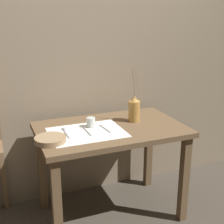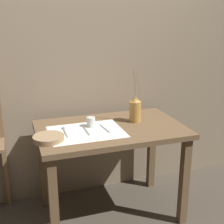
% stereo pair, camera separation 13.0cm
% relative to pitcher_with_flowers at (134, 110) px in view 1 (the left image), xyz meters
% --- Properties ---
extents(ground_plane, '(12.00, 12.00, 0.00)m').
position_rel_pitcher_with_flowers_xyz_m(ground_plane, '(-0.23, -0.06, -0.86)').
color(ground_plane, '#473F35').
extents(stone_wall_back, '(7.00, 0.06, 2.40)m').
position_rel_pitcher_with_flowers_xyz_m(stone_wall_back, '(-0.23, 0.40, 0.34)').
color(stone_wall_back, gray).
rests_on(stone_wall_back, ground_plane).
extents(wooden_table, '(1.12, 0.70, 0.76)m').
position_rel_pitcher_with_flowers_xyz_m(wooden_table, '(-0.23, -0.06, -0.21)').
color(wooden_table, brown).
rests_on(wooden_table, ground_plane).
extents(linen_cloth, '(0.54, 0.40, 0.00)m').
position_rel_pitcher_with_flowers_xyz_m(linen_cloth, '(-0.43, -0.10, -0.10)').
color(linen_cloth, white).
rests_on(linen_cloth, wooden_table).
extents(pitcher_with_flowers, '(0.09, 0.09, 0.43)m').
position_rel_pitcher_with_flowers_xyz_m(pitcher_with_flowers, '(0.00, 0.00, 0.00)').
color(pitcher_with_flowers, '#B7843D').
rests_on(pitcher_with_flowers, wooden_table).
extents(wooden_bowl, '(0.21, 0.21, 0.04)m').
position_rel_pitcher_with_flowers_xyz_m(wooden_bowl, '(-0.71, -0.18, -0.08)').
color(wooden_bowl, '#9E7F5B').
rests_on(wooden_bowl, wooden_table).
extents(glass_tumbler_near, '(0.07, 0.07, 0.07)m').
position_rel_pitcher_with_flowers_xyz_m(glass_tumbler_near, '(-0.37, -0.01, -0.06)').
color(glass_tumbler_near, silver).
rests_on(glass_tumbler_near, wooden_table).
extents(spoon_inner, '(0.02, 0.19, 0.02)m').
position_rel_pitcher_with_flowers_xyz_m(spoon_inner, '(-0.58, -0.03, -0.09)').
color(spoon_inner, gray).
rests_on(spoon_inner, wooden_table).
extents(fork_inner, '(0.01, 0.18, 0.00)m').
position_rel_pitcher_with_flowers_xyz_m(fork_inner, '(-0.42, -0.09, -0.09)').
color(fork_inner, gray).
rests_on(fork_inner, wooden_table).
extents(fork_outer, '(0.03, 0.18, 0.00)m').
position_rel_pitcher_with_flowers_xyz_m(fork_outer, '(-0.28, -0.08, -0.09)').
color(fork_outer, gray).
rests_on(fork_outer, wooden_table).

